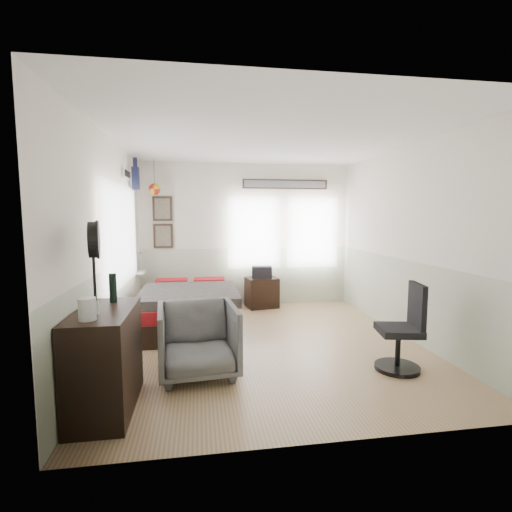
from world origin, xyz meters
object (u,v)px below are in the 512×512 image
(bed, at_px, (190,308))
(task_chair, at_px, (403,335))
(dresser, at_px, (106,360))
(armchair, at_px, (198,340))
(nightstand, at_px, (262,292))

(bed, distance_m, task_chair, 3.13)
(dresser, xyz_separation_m, task_chair, (3.07, 0.37, -0.05))
(armchair, distance_m, nightstand, 3.09)
(dresser, height_order, nightstand, dresser)
(bed, relative_size, task_chair, 1.98)
(nightstand, distance_m, task_chair, 3.26)
(dresser, distance_m, nightstand, 3.99)
(bed, xyz_separation_m, dresser, (-0.68, -2.38, 0.15))
(dresser, bearing_deg, task_chair, 6.85)
(bed, xyz_separation_m, task_chair, (2.39, -2.01, 0.10))
(armchair, bearing_deg, dresser, -148.58)
(dresser, xyz_separation_m, armchair, (0.81, 0.60, -0.06))
(nightstand, relative_size, task_chair, 0.57)
(armchair, height_order, task_chair, task_chair)
(armchair, bearing_deg, bed, 88.85)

